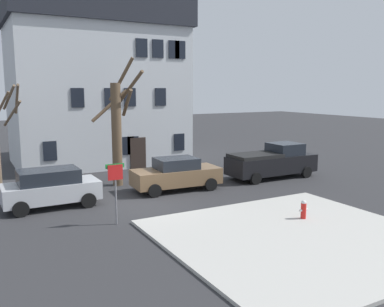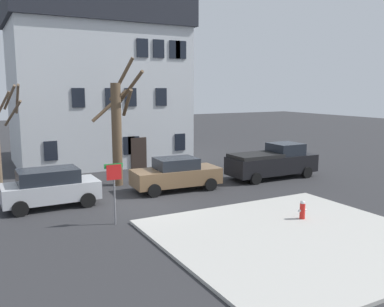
{
  "view_description": "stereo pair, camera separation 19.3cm",
  "coord_description": "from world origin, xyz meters",
  "views": [
    {
      "loc": [
        -6.94,
        -17.22,
        5.35
      ],
      "look_at": [
        3.91,
        2.55,
        1.8
      ],
      "focal_mm": 38.61,
      "sensor_mm": 36.0,
      "label": 1
    },
    {
      "loc": [
        -6.77,
        -17.31,
        5.35
      ],
      "look_at": [
        3.91,
        2.55,
        1.8
      ],
      "focal_mm": 38.61,
      "sensor_mm": 36.0,
      "label": 2
    }
  ],
  "objects": [
    {
      "name": "car_brown_sedan",
      "position": [
        2.66,
        2.02,
        0.87
      ],
      "size": [
        4.75,
        2.31,
        1.74
      ],
      "color": "brown",
      "rests_on": "ground_plane"
    },
    {
      "name": "tree_bare_mid",
      "position": [
        0.39,
        4.69,
        3.24
      ],
      "size": [
        2.56,
        2.15,
        7.08
      ],
      "color": "brown",
      "rests_on": "ground_plane"
    },
    {
      "name": "pickup_truck_black",
      "position": [
        9.15,
        1.98,
        1.0
      ],
      "size": [
        5.62,
        2.26,
        2.06
      ],
      "color": "black",
      "rests_on": "ground_plane"
    },
    {
      "name": "street_sign_pole",
      "position": [
        -1.96,
        -1.9,
        1.73
      ],
      "size": [
        0.76,
        0.07,
        2.45
      ],
      "color": "slate",
      "rests_on": "ground_plane"
    },
    {
      "name": "fire_hydrant",
      "position": [
        4.84,
        -5.19,
        0.51
      ],
      "size": [
        0.42,
        0.22,
        0.76
      ],
      "color": "red",
      "rests_on": "sidewalk_slab"
    },
    {
      "name": "sidewalk_slab",
      "position": [
        3.28,
        -6.57,
        0.06
      ],
      "size": [
        9.41,
        8.98,
        0.12
      ],
      "primitive_type": "cube",
      "color": "#B7B5AD",
      "rests_on": "ground_plane"
    },
    {
      "name": "ground_plane",
      "position": [
        0.0,
        0.0,
        0.0
      ],
      "size": [
        120.0,
        120.0,
        0.0
      ],
      "primitive_type": "plane",
      "color": "#2D2D30"
    },
    {
      "name": "building_main",
      "position": [
        1.58,
        12.62,
        5.86
      ],
      "size": [
        12.11,
        8.25,
        11.55
      ],
      "color": "silver",
      "rests_on": "ground_plane"
    },
    {
      "name": "car_silver_wagon",
      "position": [
        -3.79,
        1.9,
        0.91
      ],
      "size": [
        4.23,
        2.14,
        1.76
      ],
      "color": "#B7BABF",
      "rests_on": "ground_plane"
    }
  ]
}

